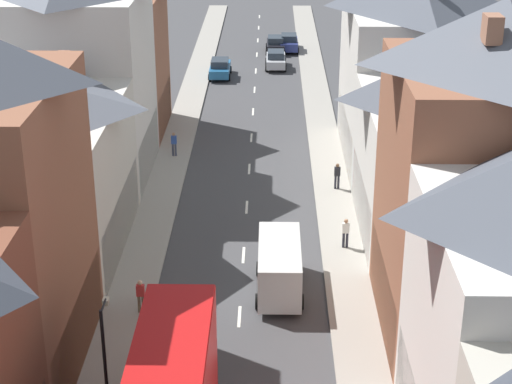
{
  "coord_description": "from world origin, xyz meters",
  "views": [
    {
      "loc": [
        1.32,
        -15.01,
        20.21
      ],
      "look_at": [
        0.57,
        28.15,
        1.75
      ],
      "focal_mm": 60.0,
      "sensor_mm": 36.0,
      "label": 1
    }
  ],
  "objects_px": {
    "car_parked_left_a": "(289,43)",
    "pedestrian_far_right": "(174,143)",
    "car_near_silver": "(276,44)",
    "pedestrian_far_left": "(337,175)",
    "pedestrian_mid_right": "(346,232)",
    "street_lamp": "(106,365)",
    "car_near_blue": "(220,68)",
    "delivery_van": "(279,266)",
    "pedestrian_mid_left": "(141,295)",
    "car_parked_right_a": "(276,59)"
  },
  "relations": [
    {
      "from": "pedestrian_mid_left",
      "to": "car_parked_left_a",
      "type": "bearing_deg",
      "value": 81.36
    },
    {
      "from": "pedestrian_mid_right",
      "to": "pedestrian_far_right",
      "type": "xyz_separation_m",
      "value": [
        -10.27,
        13.27,
        0.0
      ]
    },
    {
      "from": "car_near_silver",
      "to": "car_parked_right_a",
      "type": "distance_m",
      "value": 5.96
    },
    {
      "from": "car_near_blue",
      "to": "car_parked_left_a",
      "type": "distance_m",
      "value": 11.39
    },
    {
      "from": "car_near_blue",
      "to": "pedestrian_mid_right",
      "type": "xyz_separation_m",
      "value": [
        8.35,
        -33.19,
        0.21
      ]
    },
    {
      "from": "car_parked_left_a",
      "to": "pedestrian_far_right",
      "type": "bearing_deg",
      "value": -105.4
    },
    {
      "from": "street_lamp",
      "to": "pedestrian_mid_right",
      "type": "bearing_deg",
      "value": 58.06
    },
    {
      "from": "car_parked_left_a",
      "to": "pedestrian_mid_left",
      "type": "distance_m",
      "value": 49.93
    },
    {
      "from": "pedestrian_mid_left",
      "to": "pedestrian_far_left",
      "type": "relative_size",
      "value": 1.0
    },
    {
      "from": "car_parked_left_a",
      "to": "pedestrian_far_left",
      "type": "bearing_deg",
      "value": -86.29
    },
    {
      "from": "car_near_blue",
      "to": "car_near_silver",
      "type": "height_order",
      "value": "car_near_blue"
    },
    {
      "from": "delivery_van",
      "to": "pedestrian_far_left",
      "type": "height_order",
      "value": "delivery_van"
    },
    {
      "from": "pedestrian_mid_right",
      "to": "car_near_silver",
      "type": "bearing_deg",
      "value": 94.67
    },
    {
      "from": "pedestrian_mid_right",
      "to": "pedestrian_far_right",
      "type": "distance_m",
      "value": 16.78
    },
    {
      "from": "pedestrian_mid_right",
      "to": "pedestrian_far_right",
      "type": "relative_size",
      "value": 1.0
    },
    {
      "from": "pedestrian_far_right",
      "to": "delivery_van",
      "type": "bearing_deg",
      "value": -68.89
    },
    {
      "from": "car_parked_left_a",
      "to": "pedestrian_far_right",
      "type": "height_order",
      "value": "pedestrian_far_right"
    },
    {
      "from": "car_near_silver",
      "to": "pedestrian_mid_right",
      "type": "bearing_deg",
      "value": -85.33
    },
    {
      "from": "pedestrian_mid_right",
      "to": "car_parked_left_a",
      "type": "bearing_deg",
      "value": 92.88
    },
    {
      "from": "car_parked_left_a",
      "to": "pedestrian_mid_right",
      "type": "height_order",
      "value": "pedestrian_mid_right"
    },
    {
      "from": "delivery_van",
      "to": "car_near_blue",
      "type": "bearing_deg",
      "value": 97.43
    },
    {
      "from": "pedestrian_far_left",
      "to": "car_near_blue",
      "type": "bearing_deg",
      "value": 108.47
    },
    {
      "from": "car_parked_left_a",
      "to": "pedestrian_mid_right",
      "type": "bearing_deg",
      "value": -87.12
    },
    {
      "from": "pedestrian_mid_right",
      "to": "street_lamp",
      "type": "xyz_separation_m",
      "value": [
        -9.5,
        -15.24,
        2.21
      ]
    },
    {
      "from": "car_near_silver",
      "to": "car_parked_right_a",
      "type": "bearing_deg",
      "value": -90.0
    },
    {
      "from": "car_near_blue",
      "to": "car_near_silver",
      "type": "bearing_deg",
      "value": 61.62
    },
    {
      "from": "pedestrian_far_left",
      "to": "street_lamp",
      "type": "height_order",
      "value": "street_lamp"
    },
    {
      "from": "pedestrian_mid_left",
      "to": "street_lamp",
      "type": "height_order",
      "value": "street_lamp"
    },
    {
      "from": "car_parked_left_a",
      "to": "pedestrian_far_left",
      "type": "height_order",
      "value": "pedestrian_far_left"
    },
    {
      "from": "car_parked_left_a",
      "to": "delivery_van",
      "type": "distance_m",
      "value": 47.16
    },
    {
      "from": "car_parked_right_a",
      "to": "pedestrian_mid_right",
      "type": "bearing_deg",
      "value": -84.57
    },
    {
      "from": "delivery_van",
      "to": "pedestrian_far_right",
      "type": "bearing_deg",
      "value": 111.11
    },
    {
      "from": "car_parked_left_a",
      "to": "pedestrian_far_right",
      "type": "distance_m",
      "value": 30.58
    },
    {
      "from": "pedestrian_far_right",
      "to": "street_lamp",
      "type": "bearing_deg",
      "value": -88.46
    },
    {
      "from": "delivery_van",
      "to": "street_lamp",
      "type": "distance_m",
      "value": 12.57
    },
    {
      "from": "car_near_blue",
      "to": "pedestrian_far_left",
      "type": "bearing_deg",
      "value": -71.53
    },
    {
      "from": "pedestrian_far_left",
      "to": "street_lamp",
      "type": "relative_size",
      "value": 0.29
    },
    {
      "from": "car_parked_left_a",
      "to": "delivery_van",
      "type": "height_order",
      "value": "delivery_van"
    },
    {
      "from": "pedestrian_mid_left",
      "to": "pedestrian_far_left",
      "type": "height_order",
      "value": "same"
    },
    {
      "from": "pedestrian_mid_left",
      "to": "car_near_silver",
      "type": "bearing_deg",
      "value": 82.77
    },
    {
      "from": "car_near_blue",
      "to": "pedestrian_far_right",
      "type": "xyz_separation_m",
      "value": [
        -1.92,
        -19.92,
        0.21
      ]
    },
    {
      "from": "pedestrian_far_left",
      "to": "pedestrian_far_right",
      "type": "relative_size",
      "value": 1.0
    },
    {
      "from": "car_parked_right_a",
      "to": "pedestrian_mid_right",
      "type": "height_order",
      "value": "pedestrian_mid_right"
    },
    {
      "from": "pedestrian_far_right",
      "to": "car_near_blue",
      "type": "bearing_deg",
      "value": 84.5
    },
    {
      "from": "car_near_silver",
      "to": "pedestrian_mid_right",
      "type": "xyz_separation_m",
      "value": [
        3.45,
        -42.26,
        0.23
      ]
    },
    {
      "from": "car_near_silver",
      "to": "pedestrian_far_left",
      "type": "xyz_separation_m",
      "value": [
        3.57,
        -34.42,
        0.23
      ]
    },
    {
      "from": "car_near_blue",
      "to": "delivery_van",
      "type": "height_order",
      "value": "delivery_van"
    },
    {
      "from": "pedestrian_mid_right",
      "to": "street_lamp",
      "type": "height_order",
      "value": "street_lamp"
    },
    {
      "from": "pedestrian_mid_right",
      "to": "pedestrian_far_right",
      "type": "height_order",
      "value": "same"
    },
    {
      "from": "car_near_silver",
      "to": "pedestrian_far_right",
      "type": "height_order",
      "value": "pedestrian_far_right"
    }
  ]
}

